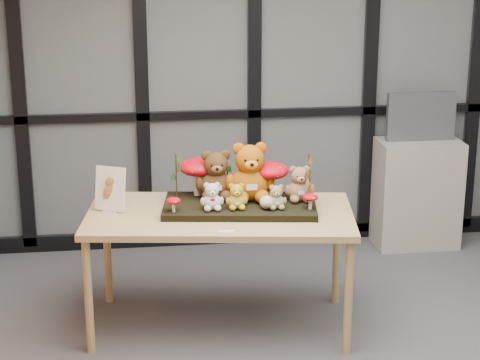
{
  "coord_description": "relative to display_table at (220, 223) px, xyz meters",
  "views": [
    {
      "loc": [
        -1.37,
        -3.98,
        2.52
      ],
      "look_at": [
        -0.75,
        0.98,
        0.98
      ],
      "focal_mm": 65.0,
      "sensor_mm": 36.0,
      "label": 1
    }
  ],
  "objects": [
    {
      "name": "room_shell",
      "position": [
        0.87,
        -1.02,
        0.98
      ],
      "size": [
        5.0,
        5.0,
        5.0
      ],
      "color": "#ACAAA2",
      "rests_on": "floor"
    },
    {
      "name": "bear_tan_back",
      "position": [
        0.51,
        0.06,
        0.23
      ],
      "size": [
        0.21,
        0.19,
        0.25
      ],
      "primitive_type": null,
      "rotation": [
        0.0,
        0.0,
        -0.14
      ],
      "color": "#926943",
      "rests_on": "diorama_tray"
    },
    {
      "name": "mushroom_front_left",
      "position": [
        -0.29,
        -0.06,
        0.16
      ],
      "size": [
        0.09,
        0.09,
        0.1
      ],
      "primitive_type": null,
      "color": "#AC0510",
      "rests_on": "diorama_tray"
    },
    {
      "name": "monitor",
      "position": [
        1.67,
        1.24,
        0.34
      ],
      "size": [
        0.53,
        0.06,
        0.38
      ],
      "color": "#4A4C52",
      "rests_on": "cabinet"
    },
    {
      "name": "sprig_dry_far_right",
      "position": [
        0.57,
        0.09,
        0.25
      ],
      "size": [
        0.05,
        0.05,
        0.29
      ],
      "primitive_type": null,
      "color": "brown",
      "rests_on": "diorama_tray"
    },
    {
      "name": "bear_white_bow",
      "position": [
        -0.05,
        -0.05,
        0.2
      ],
      "size": [
        0.16,
        0.15,
        0.19
      ],
      "primitive_type": null,
      "rotation": [
        0.0,
        0.0,
        -0.14
      ],
      "color": "silver",
      "rests_on": "diorama_tray"
    },
    {
      "name": "glass_partition",
      "position": [
        0.87,
        1.45,
        0.72
      ],
      "size": [
        4.9,
        0.06,
        2.78
      ],
      "color": "#2D383F",
      "rests_on": "floor"
    },
    {
      "name": "cabinet",
      "position": [
        1.67,
        1.22,
        -0.27
      ],
      "size": [
        0.64,
        0.37,
        0.85
      ],
      "primitive_type": "cube",
      "color": "gray",
      "rests_on": "floor"
    },
    {
      "name": "mushroom_back_left",
      "position": [
        -0.11,
        0.25,
        0.24
      ],
      "size": [
        0.23,
        0.23,
        0.26
      ],
      "primitive_type": null,
      "color": "#AC0510",
      "rests_on": "diorama_tray"
    },
    {
      "name": "bear_brown_medium",
      "position": [
        -0.01,
        0.17,
        0.28
      ],
      "size": [
        0.29,
        0.27,
        0.34
      ],
      "primitive_type": null,
      "rotation": [
        0.0,
        0.0,
        -0.14
      ],
      "color": "#432B12",
      "rests_on": "diorama_tray"
    },
    {
      "name": "display_table",
      "position": [
        0.0,
        0.0,
        0.0
      ],
      "size": [
        1.72,
        1.03,
        0.76
      ],
      "rotation": [
        0.0,
        0.0,
        -0.14
      ],
      "color": "tan",
      "rests_on": "floor"
    },
    {
      "name": "plush_cream_hedgehog",
      "position": [
        0.28,
        -0.08,
        0.15
      ],
      "size": [
        0.08,
        0.07,
        0.09
      ],
      "primitive_type": null,
      "rotation": [
        0.0,
        0.0,
        -0.14
      ],
      "color": "beige",
      "rests_on": "diorama_tray"
    },
    {
      "name": "bear_small_yellow",
      "position": [
        0.1,
        -0.05,
        0.19
      ],
      "size": [
        0.15,
        0.14,
        0.18
      ],
      "primitive_type": null,
      "rotation": [
        0.0,
        0.0,
        -0.14
      ],
      "color": "gold",
      "rests_on": "diorama_tray"
    },
    {
      "name": "bear_beige_small",
      "position": [
        0.34,
        -0.08,
        0.19
      ],
      "size": [
        0.14,
        0.13,
        0.16
      ],
      "primitive_type": null,
      "rotation": [
        0.0,
        0.0,
        -0.14
      ],
      "color": "#9E8B57",
      "rests_on": "diorama_tray"
    },
    {
      "name": "sprig_dry_mid_right",
      "position": [
        0.55,
        -0.03,
        0.22
      ],
      "size": [
        0.05,
        0.05,
        0.22
      ],
      "primitive_type": null,
      "color": "brown",
      "rests_on": "diorama_tray"
    },
    {
      "name": "sprig_green_centre",
      "position": [
        0.07,
        0.24,
        0.21
      ],
      "size": [
        0.05,
        0.05,
        0.2
      ],
      "primitive_type": null,
      "color": "#113D0D",
      "rests_on": "diorama_tray"
    },
    {
      "name": "mushroom_front_right",
      "position": [
        0.54,
        -0.12,
        0.16
      ],
      "size": [
        0.1,
        0.1,
        0.11
      ],
      "primitive_type": null,
      "color": "#AC0510",
      "rests_on": "diorama_tray"
    },
    {
      "name": "mushroom_back_right",
      "position": [
        0.34,
        0.14,
        0.23
      ],
      "size": [
        0.23,
        0.23,
        0.25
      ],
      "primitive_type": null,
      "color": "#AC0510",
      "rests_on": "diorama_tray"
    },
    {
      "name": "label_card",
      "position": [
        0.01,
        -0.33,
        0.07
      ],
      "size": [
        0.09,
        0.03,
        0.0
      ],
      "primitive_type": "cube",
      "color": "white",
      "rests_on": "display_table"
    },
    {
      "name": "bear_pooh_yellow",
      "position": [
        0.2,
        0.12,
        0.31
      ],
      "size": [
        0.34,
        0.32,
        0.4
      ],
      "primitive_type": null,
      "rotation": [
        0.0,
        0.0,
        -0.14
      ],
      "color": "#A55509",
      "rests_on": "diorama_tray"
    },
    {
      "name": "diorama_tray",
      "position": [
        0.13,
        0.04,
        0.09
      ],
      "size": [
        0.99,
        0.59,
        0.04
      ],
      "primitive_type": "cube",
      "rotation": [
        0.0,
        0.0,
        -0.14
      ],
      "color": "black",
      "rests_on": "display_table"
    },
    {
      "name": "sprig_green_mid_left",
      "position": [
        -0.14,
        0.25,
        0.21
      ],
      "size": [
        0.05,
        0.05,
        0.21
      ],
      "primitive_type": null,
      "color": "#113D0D",
      "rests_on": "diorama_tray"
    },
    {
      "name": "sprig_green_far_left",
      "position": [
        -0.25,
        0.22,
        0.24
      ],
      "size": [
        0.05,
        0.05,
        0.28
      ],
      "primitive_type": null,
      "color": "#113D0D",
      "rests_on": "diorama_tray"
    },
    {
      "name": "sign_holder",
      "position": [
        -0.66,
        0.11,
        0.19
      ],
      "size": [
        0.2,
        0.13,
        0.28
      ],
      "rotation": [
        0.0,
        0.0,
        -0.44
      ],
      "color": "silver",
      "rests_on": "display_table"
    }
  ]
}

